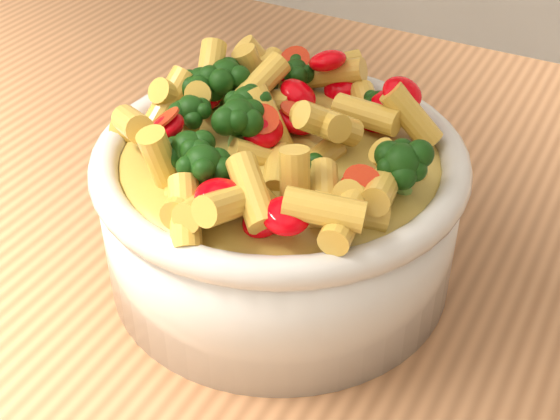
% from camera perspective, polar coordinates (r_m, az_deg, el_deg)
% --- Properties ---
extents(table, '(1.20, 0.80, 0.90)m').
position_cam_1_polar(table, '(0.62, 0.76, -10.88)').
color(table, '#B87C4F').
rests_on(table, ground).
extents(serving_bowl, '(0.24, 0.24, 0.10)m').
position_cam_1_polar(serving_bowl, '(0.51, 0.00, 0.11)').
color(serving_bowl, silver).
rests_on(serving_bowl, table).
extents(pasta_salad, '(0.19, 0.19, 0.04)m').
position_cam_1_polar(pasta_salad, '(0.47, 0.00, 6.22)').
color(pasta_salad, gold).
rests_on(pasta_salad, serving_bowl).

